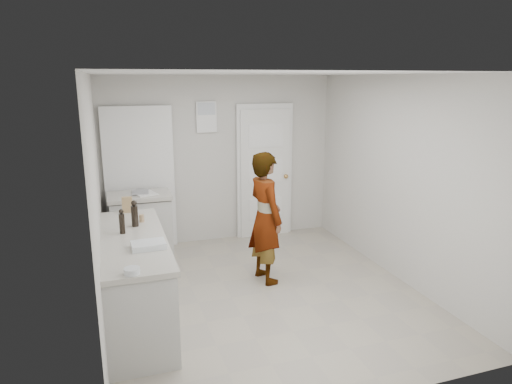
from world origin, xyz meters
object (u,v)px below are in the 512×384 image
object	(u,v)px
spice_jar	(142,218)
oil_cruet_a	(135,214)
person	(265,218)
egg_bowl	(132,271)
baking_dish	(148,245)
cake_mix_box	(127,205)
oil_cruet_b	(122,222)

from	to	relation	value
spice_jar	oil_cruet_a	distance (m)	0.18
person	egg_bowl	size ratio (longest dim) A/B	12.48
baking_dish	egg_bowl	world-z (taller)	baking_dish
cake_mix_box	egg_bowl	distance (m)	1.80
egg_bowl	spice_jar	bearing A→B (deg)	82.18
cake_mix_box	spice_jar	xyz separation A→B (m)	(0.13, -0.43, -0.05)
oil_cruet_a	egg_bowl	world-z (taller)	oil_cruet_a
person	oil_cruet_a	size ratio (longest dim) A/B	5.69
person	cake_mix_box	size ratio (longest dim) A/B	8.65
person	baking_dish	distance (m)	1.73
spice_jar	oil_cruet_b	size ratio (longest dim) A/B	0.32
spice_jar	baking_dish	size ratio (longest dim) A/B	0.26
cake_mix_box	spice_jar	bearing A→B (deg)	-64.83
person	egg_bowl	distance (m)	2.20
spice_jar	egg_bowl	distance (m)	1.39
person	oil_cruet_a	distance (m)	1.57
person	oil_cruet_a	bearing A→B (deg)	87.59
oil_cruet_b	cake_mix_box	bearing A→B (deg)	83.23
oil_cruet_b	baking_dish	world-z (taller)	oil_cruet_b
spice_jar	oil_cruet_a	bearing A→B (deg)	-121.27
baking_dish	egg_bowl	xyz separation A→B (m)	(-0.18, -0.55, 0.00)
spice_jar	oil_cruet_a	xyz separation A→B (m)	(-0.08, -0.13, 0.09)
cake_mix_box	oil_cruet_a	world-z (taller)	oil_cruet_a
oil_cruet_b	egg_bowl	world-z (taller)	oil_cruet_b
baking_dish	oil_cruet_b	bearing A→B (deg)	113.03
person	baking_dish	xyz separation A→B (m)	(-1.47, -0.90, 0.14)
cake_mix_box	oil_cruet_b	world-z (taller)	oil_cruet_b
oil_cruet_a	baking_dish	world-z (taller)	oil_cruet_a
oil_cruet_a	egg_bowl	distance (m)	1.25
person	spice_jar	size ratio (longest dim) A/B	19.58
cake_mix_box	baking_dish	world-z (taller)	cake_mix_box
cake_mix_box	person	bearing A→B (deg)	-3.83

